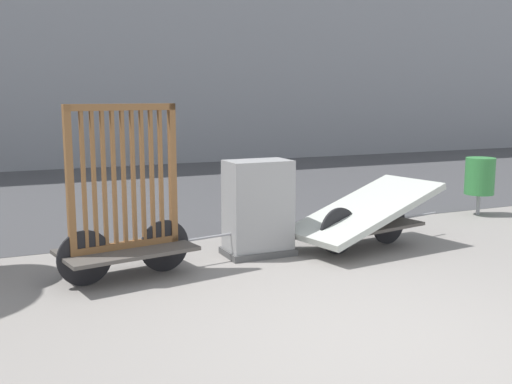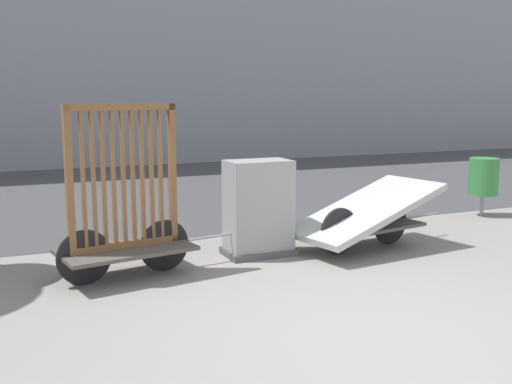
% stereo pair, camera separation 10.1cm
% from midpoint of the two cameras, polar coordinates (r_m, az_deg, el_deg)
% --- Properties ---
extents(ground_plane, '(60.00, 60.00, 0.00)m').
position_cam_midpoint_polar(ground_plane, '(5.07, 11.44, -13.55)').
color(ground_plane, gray).
extents(road_strip, '(56.00, 8.93, 0.01)m').
position_cam_midpoint_polar(road_strip, '(12.60, -11.34, 0.14)').
color(road_strip, '#424244').
rests_on(road_strip, ground_plane).
extents(bike_cart_with_bedframe, '(2.13, 1.03, 1.86)m').
position_cam_midpoint_polar(bike_cart_with_bedframe, '(6.52, -12.74, -2.61)').
color(bike_cart_with_bedframe, '#4C4742').
rests_on(bike_cart_with_bedframe, ground_plane).
extents(bike_cart_with_mattress, '(2.39, 1.35, 0.83)m').
position_cam_midpoint_polar(bike_cart_with_mattress, '(7.74, 9.98, -2.07)').
color(bike_cart_with_mattress, '#4C4742').
rests_on(bike_cart_with_mattress, ground_plane).
extents(utility_cabinet, '(0.84, 0.54, 1.17)m').
position_cam_midpoint_polar(utility_cabinet, '(7.32, -0.20, -1.85)').
color(utility_cabinet, '#4C4C4C').
rests_on(utility_cabinet, ground_plane).
extents(trash_bin, '(0.47, 0.47, 0.95)m').
position_cam_midpoint_polar(trash_bin, '(10.40, 20.28, 1.41)').
color(trash_bin, gray).
rests_on(trash_bin, ground_plane).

